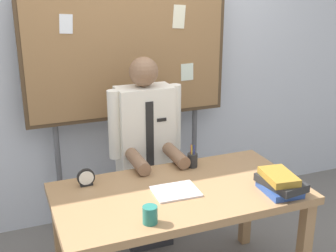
{
  "coord_description": "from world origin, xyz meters",
  "views": [
    {
      "loc": [
        -0.96,
        -2.22,
        1.99
      ],
      "look_at": [
        0.0,
        0.2,
        1.1
      ],
      "focal_mm": 47.04,
      "sensor_mm": 36.0,
      "label": 1
    }
  ],
  "objects_px": {
    "open_notebook": "(176,191)",
    "pen_holder": "(192,160)",
    "book_stack": "(280,183)",
    "coffee_mug": "(150,215)",
    "bulletin_board": "(128,53)",
    "desk": "(180,203)",
    "person": "(146,161)",
    "desk_clock": "(86,178)"
  },
  "relations": [
    {
      "from": "desk_clock",
      "to": "coffee_mug",
      "type": "relative_size",
      "value": 1.15
    },
    {
      "from": "desk",
      "to": "bulletin_board",
      "type": "height_order",
      "value": "bulletin_board"
    },
    {
      "from": "desk",
      "to": "open_notebook",
      "type": "xyz_separation_m",
      "value": [
        -0.04,
        -0.02,
        0.1
      ]
    },
    {
      "from": "desk",
      "to": "book_stack",
      "type": "height_order",
      "value": "book_stack"
    },
    {
      "from": "desk",
      "to": "pen_holder",
      "type": "height_order",
      "value": "pen_holder"
    },
    {
      "from": "book_stack",
      "to": "desk_clock",
      "type": "relative_size",
      "value": 2.77
    },
    {
      "from": "book_stack",
      "to": "coffee_mug",
      "type": "relative_size",
      "value": 3.18
    },
    {
      "from": "person",
      "to": "bulletin_board",
      "type": "relative_size",
      "value": 0.73
    },
    {
      "from": "open_notebook",
      "to": "pen_holder",
      "type": "height_order",
      "value": "pen_holder"
    },
    {
      "from": "coffee_mug",
      "to": "bulletin_board",
      "type": "bearing_deg",
      "value": 77.23
    },
    {
      "from": "open_notebook",
      "to": "bulletin_board",
      "type": "bearing_deg",
      "value": 87.96
    },
    {
      "from": "coffee_mug",
      "to": "pen_holder",
      "type": "height_order",
      "value": "pen_holder"
    },
    {
      "from": "bulletin_board",
      "to": "pen_holder",
      "type": "xyz_separation_m",
      "value": [
        0.21,
        -0.73,
        -0.63
      ]
    },
    {
      "from": "bulletin_board",
      "to": "book_stack",
      "type": "bearing_deg",
      "value": -66.83
    },
    {
      "from": "bulletin_board",
      "to": "open_notebook",
      "type": "xyz_separation_m",
      "value": [
        -0.04,
        -1.04,
        -0.68
      ]
    },
    {
      "from": "person",
      "to": "coffee_mug",
      "type": "bearing_deg",
      "value": -107.52
    },
    {
      "from": "bulletin_board",
      "to": "book_stack",
      "type": "relative_size",
      "value": 6.47
    },
    {
      "from": "bulletin_board",
      "to": "book_stack",
      "type": "xyz_separation_m",
      "value": [
        0.54,
        -1.27,
        -0.62
      ]
    },
    {
      "from": "person",
      "to": "bulletin_board",
      "type": "height_order",
      "value": "bulletin_board"
    },
    {
      "from": "bulletin_board",
      "to": "desk",
      "type": "bearing_deg",
      "value": -90.01
    },
    {
      "from": "open_notebook",
      "to": "desk",
      "type": "bearing_deg",
      "value": 28.56
    },
    {
      "from": "desk",
      "to": "desk_clock",
      "type": "distance_m",
      "value": 0.6
    },
    {
      "from": "desk_clock",
      "to": "bulletin_board",
      "type": "bearing_deg",
      "value": 55.27
    },
    {
      "from": "coffee_mug",
      "to": "person",
      "type": "bearing_deg",
      "value": 72.48
    },
    {
      "from": "book_stack",
      "to": "person",
      "type": "bearing_deg",
      "value": 121.14
    },
    {
      "from": "book_stack",
      "to": "open_notebook",
      "type": "relative_size",
      "value": 1.15
    },
    {
      "from": "book_stack",
      "to": "desk",
      "type": "bearing_deg",
      "value": 155.11
    },
    {
      "from": "bulletin_board",
      "to": "coffee_mug",
      "type": "bearing_deg",
      "value": -102.77
    },
    {
      "from": "person",
      "to": "coffee_mug",
      "type": "xyz_separation_m",
      "value": [
        -0.3,
        -0.94,
        0.12
      ]
    },
    {
      "from": "coffee_mug",
      "to": "pen_holder",
      "type": "relative_size",
      "value": 0.61
    },
    {
      "from": "open_notebook",
      "to": "pen_holder",
      "type": "xyz_separation_m",
      "value": [
        0.25,
        0.31,
        0.04
      ]
    },
    {
      "from": "person",
      "to": "open_notebook",
      "type": "distance_m",
      "value": 0.67
    },
    {
      "from": "desk",
      "to": "pen_holder",
      "type": "xyz_separation_m",
      "value": [
        0.22,
        0.29,
        0.14
      ]
    },
    {
      "from": "desk",
      "to": "desk_clock",
      "type": "relative_size",
      "value": 13.7
    },
    {
      "from": "book_stack",
      "to": "coffee_mug",
      "type": "bearing_deg",
      "value": -177.33
    },
    {
      "from": "person",
      "to": "desk_clock",
      "type": "height_order",
      "value": "person"
    },
    {
      "from": "bulletin_board",
      "to": "desk_clock",
      "type": "height_order",
      "value": "bulletin_board"
    },
    {
      "from": "person",
      "to": "book_stack",
      "type": "distance_m",
      "value": 1.06
    },
    {
      "from": "desk",
      "to": "book_stack",
      "type": "distance_m",
      "value": 0.62
    },
    {
      "from": "desk_clock",
      "to": "coffee_mug",
      "type": "bearing_deg",
      "value": -68.37
    },
    {
      "from": "book_stack",
      "to": "desk_clock",
      "type": "distance_m",
      "value": 1.19
    },
    {
      "from": "open_notebook",
      "to": "pen_holder",
      "type": "bearing_deg",
      "value": 50.66
    }
  ]
}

